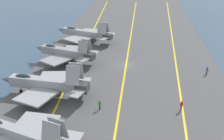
{
  "coord_description": "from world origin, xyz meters",
  "views": [
    {
      "loc": [
        -59.06,
        -3.12,
        25.22
      ],
      "look_at": [
        -9.03,
        2.29,
        2.9
      ],
      "focal_mm": 45.0,
      "sensor_mm": 36.0,
      "label": 1
    }
  ],
  "objects_px": {
    "parked_jet_fourth": "(85,33)",
    "crew_blue_vest": "(207,70)",
    "parked_jet_nearest": "(20,134)",
    "crew_green_vest": "(100,104)",
    "crew_red_vest": "(181,105)",
    "parked_jet_third": "(65,52)",
    "parked_jet_second": "(45,83)"
  },
  "relations": [
    {
      "from": "parked_jet_fourth",
      "to": "crew_blue_vest",
      "type": "xyz_separation_m",
      "value": [
        -18.76,
        -29.74,
        -1.54
      ]
    },
    {
      "from": "parked_jet_fourth",
      "to": "parked_jet_third",
      "type": "bearing_deg",
      "value": 174.6
    },
    {
      "from": "parked_jet_fourth",
      "to": "crew_red_vest",
      "type": "relative_size",
      "value": 9.41
    },
    {
      "from": "parked_jet_second",
      "to": "crew_green_vest",
      "type": "height_order",
      "value": "parked_jet_second"
    },
    {
      "from": "parked_jet_second",
      "to": "crew_red_vest",
      "type": "height_order",
      "value": "parked_jet_second"
    },
    {
      "from": "parked_jet_second",
      "to": "crew_blue_vest",
      "type": "height_order",
      "value": "parked_jet_second"
    },
    {
      "from": "crew_green_vest",
      "to": "crew_blue_vest",
      "type": "height_order",
      "value": "crew_green_vest"
    },
    {
      "from": "crew_green_vest",
      "to": "crew_red_vest",
      "type": "bearing_deg",
      "value": -85.64
    },
    {
      "from": "crew_blue_vest",
      "to": "crew_red_vest",
      "type": "relative_size",
      "value": 0.94
    },
    {
      "from": "parked_jet_third",
      "to": "crew_red_vest",
      "type": "relative_size",
      "value": 8.48
    },
    {
      "from": "parked_jet_third",
      "to": "parked_jet_nearest",
      "type": "bearing_deg",
      "value": -176.31
    },
    {
      "from": "crew_blue_vest",
      "to": "crew_red_vest",
      "type": "bearing_deg",
      "value": 155.06
    },
    {
      "from": "parked_jet_second",
      "to": "crew_blue_vest",
      "type": "relative_size",
      "value": 9.74
    },
    {
      "from": "parked_jet_fourth",
      "to": "crew_red_vest",
      "type": "bearing_deg",
      "value": -146.13
    },
    {
      "from": "parked_jet_fourth",
      "to": "crew_green_vest",
      "type": "relative_size",
      "value": 9.6
    },
    {
      "from": "crew_green_vest",
      "to": "crew_red_vest",
      "type": "relative_size",
      "value": 0.98
    },
    {
      "from": "parked_jet_third",
      "to": "parked_jet_fourth",
      "type": "relative_size",
      "value": 0.9
    },
    {
      "from": "crew_blue_vest",
      "to": "crew_green_vest",
      "type": "bearing_deg",
      "value": 128.37
    },
    {
      "from": "crew_green_vest",
      "to": "crew_red_vest",
      "type": "xyz_separation_m",
      "value": [
        1.02,
        -13.33,
        0.02
      ]
    },
    {
      "from": "parked_jet_nearest",
      "to": "crew_green_vest",
      "type": "xyz_separation_m",
      "value": [
        10.66,
        -8.95,
        -1.23
      ]
    },
    {
      "from": "parked_jet_second",
      "to": "crew_blue_vest",
      "type": "bearing_deg",
      "value": -67.99
    },
    {
      "from": "crew_green_vest",
      "to": "parked_jet_nearest",
      "type": "bearing_deg",
      "value": 139.98
    },
    {
      "from": "parked_jet_fourth",
      "to": "parked_jet_second",
      "type": "bearing_deg",
      "value": 178.19
    },
    {
      "from": "parked_jet_third",
      "to": "crew_blue_vest",
      "type": "xyz_separation_m",
      "value": [
        -3.06,
        -31.23,
        -1.65
      ]
    },
    {
      "from": "crew_blue_vest",
      "to": "parked_jet_third",
      "type": "bearing_deg",
      "value": 84.41
    },
    {
      "from": "parked_jet_second",
      "to": "parked_jet_third",
      "type": "distance_m",
      "value": 15.49
    },
    {
      "from": "parked_jet_nearest",
      "to": "parked_jet_fourth",
      "type": "distance_m",
      "value": 45.53
    },
    {
      "from": "parked_jet_nearest",
      "to": "crew_green_vest",
      "type": "height_order",
      "value": "parked_jet_nearest"
    },
    {
      "from": "parked_jet_nearest",
      "to": "crew_red_vest",
      "type": "bearing_deg",
      "value": -62.35
    },
    {
      "from": "crew_green_vest",
      "to": "crew_blue_vest",
      "type": "relative_size",
      "value": 1.04
    },
    {
      "from": "parked_jet_nearest",
      "to": "crew_blue_vest",
      "type": "xyz_separation_m",
      "value": [
        26.77,
        -29.3,
        -1.27
      ]
    },
    {
      "from": "parked_jet_nearest",
      "to": "crew_green_vest",
      "type": "relative_size",
      "value": 9.56
    }
  ]
}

